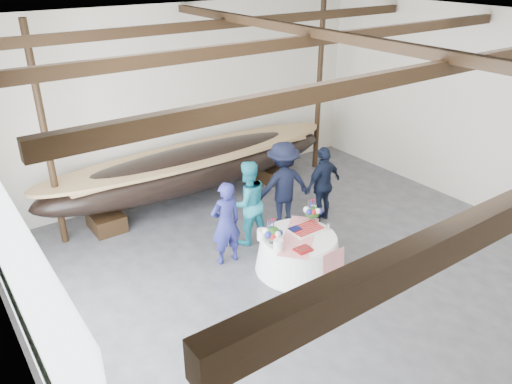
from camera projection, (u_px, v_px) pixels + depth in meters
floor at (357, 304)px, 8.66m from camera, size 10.00×12.00×0.01m
wall_back at (185, 101)px, 12.08m from camera, size 10.00×0.02×4.50m
wall_left at (28, 308)px, 5.07m from camera, size 0.02×12.00×4.50m
ceiling at (386, 36)px, 6.70m from camera, size 10.00×12.00×0.01m
pavilion_structure at (339, 63)px, 7.55m from camera, size 9.80×11.76×4.50m
open_bay at (19, 291)px, 6.02m from camera, size 0.03×7.00×3.20m
longboat_display at (195, 168)px, 11.80m from camera, size 7.53×1.51×1.41m
banquet_table at (299, 252)px, 9.49m from camera, size 1.65×1.65×0.71m
tabletop_items at (293, 227)px, 9.36m from camera, size 1.52×1.41×0.40m
guest_woman_blue at (226, 223)px, 9.50m from camera, size 0.65×0.45×1.71m
guest_woman_teal at (247, 203)px, 10.16m from camera, size 0.95×0.78×1.81m
guest_man_left at (283, 185)px, 10.73m from camera, size 1.38×0.95×1.96m
guest_man_right at (323, 184)px, 11.03m from camera, size 1.07×0.54×1.75m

